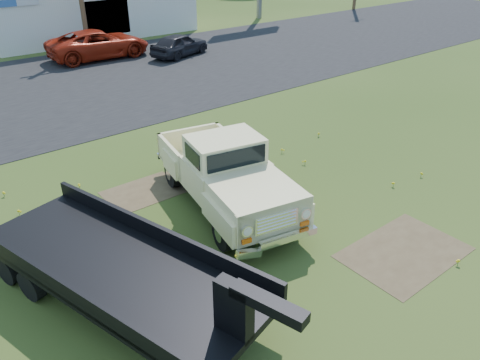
% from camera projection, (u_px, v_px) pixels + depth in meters
% --- Properties ---
extents(ground, '(140.00, 140.00, 0.00)m').
position_uv_depth(ground, '(274.00, 220.00, 12.46)').
color(ground, '#2D4516').
rests_on(ground, ground).
extents(asphalt_lot, '(90.00, 14.00, 0.02)m').
position_uv_depth(asphalt_lot, '(67.00, 87.00, 22.78)').
color(asphalt_lot, black).
rests_on(asphalt_lot, ground).
extents(dirt_patch_a, '(3.00, 2.00, 0.01)m').
position_uv_depth(dirt_patch_a, '(404.00, 252.00, 11.22)').
color(dirt_patch_a, '#4F3F2A').
rests_on(dirt_patch_a, ground).
extents(dirt_patch_b, '(2.20, 1.60, 0.01)m').
position_uv_depth(dirt_patch_b, '(144.00, 192.00, 13.78)').
color(dirt_patch_b, '#4F3F2A').
rests_on(dirt_patch_b, ground).
extents(commercial_building, '(14.20, 8.20, 4.15)m').
position_uv_depth(commercial_building, '(83.00, 3.00, 33.30)').
color(commercial_building, silver).
rests_on(commercial_building, ground).
extents(vintage_pickup_truck, '(3.32, 6.08, 2.09)m').
position_uv_depth(vintage_pickup_truck, '(225.00, 173.00, 12.61)').
color(vintage_pickup_truck, beige).
rests_on(vintage_pickup_truck, ground).
extents(flatbed_trailer, '(4.25, 7.56, 1.96)m').
position_uv_depth(flatbed_trailer, '(116.00, 262.00, 9.35)').
color(flatbed_trailer, black).
rests_on(flatbed_trailer, ground).
extents(red_pickup, '(5.90, 2.83, 1.62)m').
position_uv_depth(red_pickup, '(99.00, 44.00, 27.37)').
color(red_pickup, maroon).
rests_on(red_pickup, ground).
extents(dark_sedan, '(4.22, 2.69, 1.34)m').
position_uv_depth(dark_sedan, '(179.00, 45.00, 27.87)').
color(dark_sedan, black).
rests_on(dark_sedan, ground).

